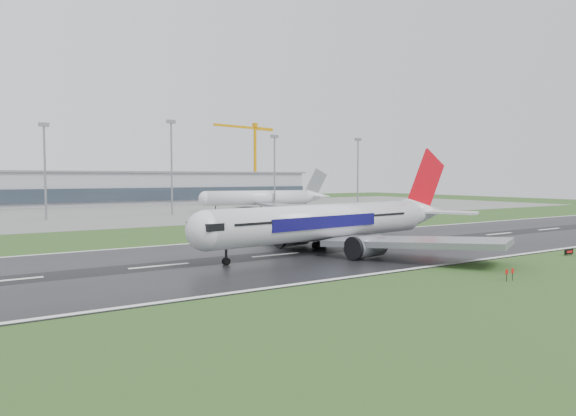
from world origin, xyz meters
TOP-DOWN VIEW (x-y plane):
  - ground at (0.00, 0.00)m, footprint 520.00×520.00m
  - runway at (0.00, 0.00)m, footprint 400.00×45.00m
  - apron at (0.00, 125.00)m, footprint 400.00×130.00m
  - terminal at (0.00, 185.00)m, footprint 240.00×36.00m
  - main_airliner at (12.51, -1.59)m, footprint 67.34×64.82m
  - parked_airliner at (58.24, 103.88)m, footprint 62.73×59.85m
  - tower_crane at (108.90, 200.00)m, footprint 44.71×13.30m
  - runway_sign at (41.21, -26.45)m, footprint 2.31×0.52m
  - floodmast_2 at (-20.45, 100.00)m, footprint 0.64×0.64m
  - floodmast_3 at (19.58, 100.00)m, footprint 0.64×0.64m
  - floodmast_4 at (61.12, 100.00)m, footprint 0.64×0.64m
  - floodmast_5 at (103.14, 100.00)m, footprint 0.64×0.64m

SIDE VIEW (x-z plane):
  - ground at x=0.00m, z-range 0.00..0.00m
  - apron at x=0.00m, z-range 0.00..0.08m
  - runway at x=0.00m, z-range 0.00..0.10m
  - runway_sign at x=41.21m, z-range 0.00..1.04m
  - terminal at x=0.00m, z-range 0.00..15.00m
  - parked_airliner at x=58.24m, z-range 0.08..15.83m
  - main_airliner at x=12.51m, z-range 0.10..18.03m
  - floodmast_4 at x=61.12m, z-range 0.00..28.03m
  - floodmast_2 at x=-20.45m, z-range 0.00..28.23m
  - floodmast_5 at x=103.14m, z-range 0.00..28.49m
  - floodmast_3 at x=19.58m, z-range 0.00..31.37m
  - tower_crane at x=108.90m, z-range 0.00..44.81m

